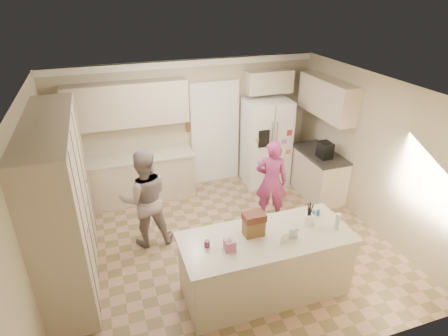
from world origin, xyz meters
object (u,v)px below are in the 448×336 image
object	(u,v)px
utensil_crock	(310,220)
refrigerator	(266,142)
island_base	(265,265)
teen_girl	(271,181)
dollhouse_body	(254,227)
tissue_box	(230,245)
teen_boy	(145,199)
coffee_maker	(325,150)

from	to	relation	value
utensil_crock	refrigerator	bearing A→B (deg)	76.79
island_base	teen_girl	xyz separation A→B (m)	(0.83, 1.62, 0.32)
utensil_crock	dollhouse_body	bearing A→B (deg)	176.42
dollhouse_body	teen_girl	size ratio (longest dim) A/B	0.17
tissue_box	teen_girl	size ratio (longest dim) A/B	0.09
teen_boy	teen_girl	xyz separation A→B (m)	(2.19, -0.01, -0.07)
refrigerator	island_base	bearing A→B (deg)	-111.85
island_base	teen_boy	world-z (taller)	teen_boy
island_base	teen_boy	bearing A→B (deg)	129.83
coffee_maker	teen_girl	bearing A→B (deg)	-166.90
tissue_box	dollhouse_body	size ratio (longest dim) A/B	0.54
island_base	dollhouse_body	world-z (taller)	dollhouse_body
island_base	teen_girl	distance (m)	1.85
coffee_maker	tissue_box	bearing A→B (deg)	-142.43
refrigerator	island_base	xyz separation A→B (m)	(-1.33, -2.96, -0.46)
utensil_crock	dollhouse_body	distance (m)	0.80
teen_girl	dollhouse_body	bearing A→B (deg)	80.32
island_base	teen_boy	size ratio (longest dim) A/B	1.33
island_base	teen_girl	bearing A→B (deg)	62.74
dollhouse_body	refrigerator	bearing A→B (deg)	62.60
tissue_box	dollhouse_body	bearing A→B (deg)	26.57
refrigerator	utensil_crock	xyz separation A→B (m)	(-0.68, -2.91, 0.10)
island_base	tissue_box	world-z (taller)	tissue_box
dollhouse_body	tissue_box	bearing A→B (deg)	-153.43
coffee_maker	island_base	world-z (taller)	coffee_maker
tissue_box	teen_boy	xyz separation A→B (m)	(-0.81, 1.73, -0.17)
refrigerator	dollhouse_body	world-z (taller)	refrigerator
island_base	utensil_crock	bearing A→B (deg)	4.40
refrigerator	teen_girl	bearing A→B (deg)	-108.01
refrigerator	coffee_maker	size ratio (longest dim) A/B	6.00
coffee_maker	teen_girl	xyz separation A→B (m)	(-1.22, -0.28, -0.31)
utensil_crock	teen_boy	world-z (taller)	teen_boy
refrigerator	teen_boy	xyz separation A→B (m)	(-2.69, -1.33, -0.07)
utensil_crock	tissue_box	xyz separation A→B (m)	(-1.20, -0.15, -0.00)
utensil_crock	coffee_maker	bearing A→B (deg)	52.88
coffee_maker	teen_girl	world-z (taller)	teen_girl
island_base	dollhouse_body	bearing A→B (deg)	146.31
coffee_maker	teen_boy	world-z (taller)	teen_boy
island_base	dollhouse_body	distance (m)	0.62
coffee_maker	teen_girl	size ratio (longest dim) A/B	0.20
teen_boy	teen_girl	world-z (taller)	teen_boy
dollhouse_body	utensil_crock	bearing A→B (deg)	-3.58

